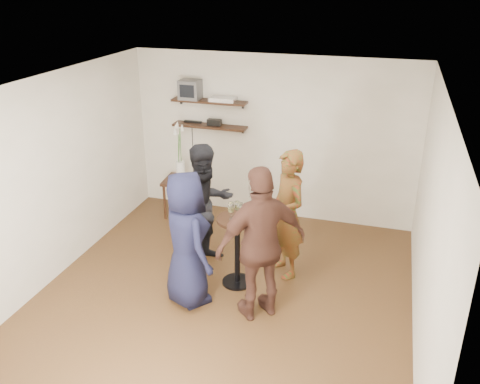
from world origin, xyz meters
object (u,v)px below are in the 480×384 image
at_px(radio, 214,122).
at_px(person_navy, 187,239).
at_px(person_plaid, 288,214).
at_px(person_dark, 206,205).
at_px(dvd_deck, 223,99).
at_px(person_brown, 261,244).
at_px(side_table, 181,185).
at_px(drinks_table, 237,242).
at_px(crt_monitor, 190,89).

bearing_deg(radio, person_navy, -77.92).
distance_m(person_plaid, person_dark, 1.10).
bearing_deg(person_plaid, radio, -174.65).
distance_m(dvd_deck, person_brown, 3.02).
bearing_deg(person_dark, side_table, 71.90).
distance_m(drinks_table, person_brown, 0.76).
distance_m(radio, person_navy, 2.68).
relative_size(drinks_table, person_plaid, 0.54).
height_order(side_table, drinks_table, drinks_table).
bearing_deg(person_plaid, person_navy, -85.34).
xyz_separation_m(radio, person_plaid, (1.54, -1.59, -0.66)).
xyz_separation_m(drinks_table, person_plaid, (0.54, 0.43, 0.26)).
distance_m(crt_monitor, drinks_table, 2.83).
relative_size(crt_monitor, dvd_deck, 0.80).
height_order(radio, person_brown, person_brown).
height_order(person_navy, person_brown, person_brown).
relative_size(radio, side_table, 0.34).
bearing_deg(crt_monitor, person_dark, -62.82).
distance_m(radio, person_plaid, 2.31).
height_order(dvd_deck, radio, dvd_deck).
xyz_separation_m(radio, drinks_table, (1.00, -2.02, -0.92)).
bearing_deg(person_brown, dvd_deck, -103.14).
bearing_deg(drinks_table, radio, 116.42).
height_order(radio, person_plaid, person_plaid).
bearing_deg(person_dark, radio, 51.41).
relative_size(crt_monitor, person_navy, 0.19).
xyz_separation_m(person_dark, person_brown, (1.00, -0.93, 0.07)).
bearing_deg(radio, side_table, -140.49).
height_order(dvd_deck, side_table, dvd_deck).
bearing_deg(radio, person_dark, -74.59).
xyz_separation_m(person_navy, person_brown, (0.91, -0.01, 0.09)).
bearing_deg(side_table, person_navy, -65.27).
relative_size(person_plaid, person_dark, 1.01).
height_order(dvd_deck, person_plaid, dvd_deck).
height_order(drinks_table, person_plaid, person_plaid).
bearing_deg(side_table, person_dark, -54.11).
distance_m(person_dark, person_navy, 0.93).
bearing_deg(person_navy, person_brown, -139.03).
distance_m(drinks_table, person_plaid, 0.74).
distance_m(dvd_deck, side_table, 1.54).
relative_size(dvd_deck, radio, 1.82).
height_order(radio, person_navy, person_navy).
height_order(drinks_table, person_dark, person_dark).
height_order(side_table, person_dark, person_dark).
distance_m(side_table, person_plaid, 2.36).
relative_size(radio, person_brown, 0.12).
relative_size(person_plaid, person_navy, 1.03).
bearing_deg(side_table, radio, 39.51).
bearing_deg(person_brown, person_dark, -83.04).
bearing_deg(person_navy, side_table, -23.40).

